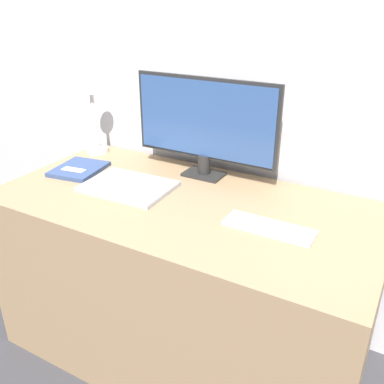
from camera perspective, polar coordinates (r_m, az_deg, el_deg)
The scene contains 9 objects.
ground_plane at distance 1.91m, azimuth -3.63°, elevation -22.96°, with size 10.00×10.00×0.00m, color #38383D.
wall_back at distance 1.80m, azimuth 5.76°, elevation 17.97°, with size 3.60×0.05×2.40m.
desk at distance 1.77m, azimuth -1.03°, elevation -11.71°, with size 1.42×0.71×0.72m.
monitor at distance 1.73m, azimuth 1.72°, elevation 9.11°, with size 0.62×0.11×0.41m.
keyboard at distance 1.41m, azimuth 10.22°, elevation -4.68°, with size 0.30×0.10×0.01m.
laptop at distance 1.69m, azimuth -8.50°, elevation 0.72°, with size 0.35×0.26×0.02m.
ereader at distance 1.71m, azimuth -8.85°, elevation 1.47°, with size 0.13×0.17×0.01m.
desk_lamp at distance 2.07m, azimuth -13.02°, elevation 10.43°, with size 0.11×0.11×0.34m.
notebook at distance 1.91m, azimuth -14.83°, elevation 2.97°, with size 0.22×0.24×0.02m.
Camera 1 is at (0.72, -1.05, 1.42)m, focal length 40.00 mm.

